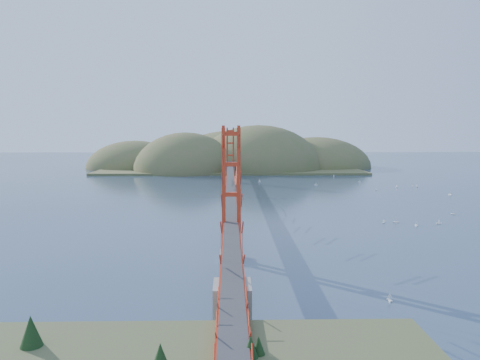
{
  "coord_description": "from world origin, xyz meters",
  "views": [
    {
      "loc": [
        -0.11,
        -69.85,
        11.41
      ],
      "look_at": [
        1.42,
        0.0,
        3.75
      ],
      "focal_mm": 35.0,
      "sensor_mm": 36.0,
      "label": 1
    }
  ],
  "objects_px": {
    "fort": "(241,347)",
    "sailboat_2": "(439,223)",
    "sailboat_1": "(453,213)",
    "sailboat_0": "(416,225)",
    "bridge": "(231,158)"
  },
  "relations": [
    {
      "from": "fort",
      "to": "sailboat_2",
      "type": "height_order",
      "value": "fort"
    },
    {
      "from": "sailboat_1",
      "to": "sailboat_0",
      "type": "distance_m",
      "value": 10.55
    },
    {
      "from": "bridge",
      "to": "fort",
      "type": "distance_m",
      "value": 48.4
    },
    {
      "from": "fort",
      "to": "sailboat_1",
      "type": "bearing_deg",
      "value": 52.98
    },
    {
      "from": "bridge",
      "to": "sailboat_1",
      "type": "bearing_deg",
      "value": -16.86
    },
    {
      "from": "fort",
      "to": "sailboat_1",
      "type": "distance_m",
      "value": 48.8
    },
    {
      "from": "bridge",
      "to": "fort",
      "type": "height_order",
      "value": "bridge"
    },
    {
      "from": "sailboat_1",
      "to": "sailboat_0",
      "type": "height_order",
      "value": "sailboat_1"
    },
    {
      "from": "sailboat_2",
      "to": "sailboat_0",
      "type": "xyz_separation_m",
      "value": [
        -3.13,
        -0.97,
        -0.01
      ]
    },
    {
      "from": "fort",
      "to": "sailboat_0",
      "type": "bearing_deg",
      "value": 55.89
    },
    {
      "from": "bridge",
      "to": "sailboat_0",
      "type": "bearing_deg",
      "value": -36.26
    },
    {
      "from": "fort",
      "to": "sailboat_0",
      "type": "xyz_separation_m",
      "value": [
        21.58,
        31.86,
        -0.52
      ]
    },
    {
      "from": "bridge",
      "to": "sailboat_0",
      "type": "xyz_separation_m",
      "value": [
        21.98,
        -16.12,
        -6.87
      ]
    },
    {
      "from": "bridge",
      "to": "sailboat_0",
      "type": "height_order",
      "value": "bridge"
    },
    {
      "from": "sailboat_2",
      "to": "sailboat_0",
      "type": "relative_size",
      "value": 1.18
    }
  ]
}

